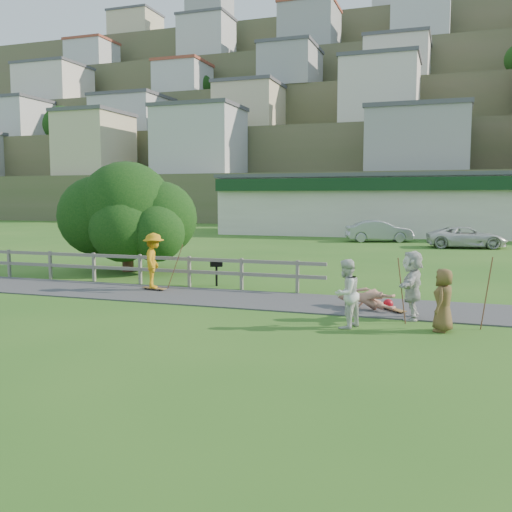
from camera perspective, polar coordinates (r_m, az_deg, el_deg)
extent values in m
plane|color=#285C1A|center=(16.86, -5.35, -5.08)|extent=(260.00, 260.00, 0.00)
cube|color=#3D3C3F|center=(18.21, -3.41, -4.18)|extent=(34.00, 3.00, 0.04)
cube|color=#5F5B54|center=(25.05, -23.45, -0.66)|extent=(0.10, 0.10, 1.10)
cube|color=#5F5B54|center=(23.75, -19.88, -0.86)|extent=(0.10, 0.10, 1.10)
cube|color=#5F5B54|center=(22.56, -15.91, -1.08)|extent=(0.10, 0.10, 1.10)
cube|color=#5F5B54|center=(21.49, -11.51, -1.31)|extent=(0.10, 0.10, 1.10)
cube|color=#5F5B54|center=(20.56, -6.69, -1.55)|extent=(0.10, 0.10, 1.10)
cube|color=#5F5B54|center=(19.79, -1.45, -1.81)|extent=(0.10, 0.10, 1.10)
cube|color=#5F5B54|center=(19.20, 4.16, -2.06)|extent=(0.10, 0.10, 1.10)
cube|color=#5F5B54|center=(21.70, -12.68, -0.07)|extent=(15.00, 0.08, 0.12)
cube|color=#5F5B54|center=(21.75, -12.65, -1.25)|extent=(15.00, 0.08, 0.12)
cube|color=beige|center=(50.18, 15.66, 4.79)|extent=(32.00, 10.00, 4.80)
cube|color=#133419|center=(44.99, 15.35, 6.98)|extent=(32.00, 0.60, 1.00)
cube|color=#4D4E52|center=(50.20, 15.74, 7.70)|extent=(32.50, 10.50, 0.30)
cube|color=#4E5834|center=(70.42, 13.32, 5.61)|extent=(220.00, 14.00, 6.00)
cube|color=silver|center=(70.70, 13.45, 10.88)|extent=(10.00, 9.00, 7.00)
cube|color=#4D4E52|center=(71.14, 13.52, 13.89)|extent=(10.40, 9.40, 0.50)
cube|color=#4E5834|center=(83.44, 14.25, 8.02)|extent=(220.00, 14.00, 13.00)
cube|color=silver|center=(84.42, 14.43, 14.81)|extent=(10.00, 9.00, 7.00)
cube|color=#4D4E52|center=(85.10, 14.50, 17.31)|extent=(10.40, 9.40, 0.50)
cube|color=#4E5834|center=(96.61, 14.94, 10.07)|extent=(220.00, 14.00, 21.00)
cube|color=silver|center=(98.66, 15.17, 18.20)|extent=(10.00, 9.00, 7.00)
cube|color=#4D4E52|center=(99.53, 15.23, 20.31)|extent=(10.40, 9.40, 0.50)
cube|color=#4E5834|center=(109.94, 15.48, 11.88)|extent=(220.00, 14.00, 30.00)
cube|color=silver|center=(113.42, 15.75, 21.21)|extent=(10.00, 9.00, 7.00)
cube|color=#4D4E52|center=(114.48, 15.81, 23.02)|extent=(10.40, 9.40, 0.50)
cube|color=#4E5834|center=(124.42, 15.93, 13.47)|extent=(220.00, 14.00, 40.00)
imported|color=#C78812|center=(19.77, -10.19, -0.75)|extent=(1.12, 1.40, 1.89)
imported|color=#AD755F|center=(16.57, 10.89, -4.20)|extent=(1.18, 1.81, 0.66)
imported|color=silver|center=(14.16, 8.98, -3.74)|extent=(0.91, 1.01, 1.71)
imported|color=brown|center=(14.35, 18.24, -4.22)|extent=(0.62, 0.82, 1.52)
imported|color=silver|center=(15.50, 15.34, -2.83)|extent=(0.56, 1.70, 1.82)
imported|color=#999BA0|center=(41.76, 12.20, 2.44)|extent=(4.92, 2.95, 1.53)
imported|color=silver|center=(38.32, 20.32, 1.77)|extent=(5.14, 2.96, 1.35)
sphere|color=#A20B18|center=(16.88, 13.07, -4.69)|extent=(0.30, 0.30, 0.30)
cylinder|color=brown|center=(19.85, -8.11, -0.96)|extent=(0.03, 0.03, 1.71)
cylinder|color=brown|center=(14.93, 14.37, -3.37)|extent=(0.03, 0.03, 1.70)
cylinder|color=brown|center=(14.85, 22.07, -3.47)|extent=(0.03, 0.03, 1.80)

